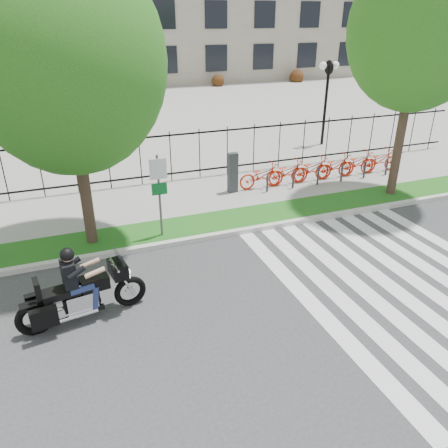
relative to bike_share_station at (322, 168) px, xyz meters
name	(u,v)px	position (x,y,z in m)	size (l,w,h in m)	color
ground	(226,327)	(-6.92, -7.20, -0.64)	(120.00, 120.00, 0.00)	#363639
curb	(177,242)	(-6.92, -3.10, -0.56)	(60.00, 0.20, 0.15)	beige
grass_verge	(169,230)	(-6.92, -2.25, -0.56)	(60.00, 1.50, 0.15)	#195916
sidewalk	(152,202)	(-6.92, 0.25, -0.56)	(60.00, 3.50, 0.15)	gray
plaza	(98,112)	(-6.92, 17.80, -0.59)	(80.00, 34.00, 0.10)	gray
crosswalk_stripes	(403,284)	(-2.09, -7.20, -0.63)	(5.70, 8.00, 0.01)	silver
iron_fence	(140,160)	(-6.92, 2.00, 0.51)	(30.00, 0.06, 2.00)	black
lamp_post_right	(328,82)	(3.08, 4.80, 2.57)	(1.06, 0.70, 4.25)	black
street_tree_1	(66,61)	(-9.25, -2.25, 4.52)	(4.99, 4.99, 7.88)	#37271E
street_tree_2	(419,30)	(1.62, -2.25, 5.13)	(4.55, 4.55, 8.25)	#37271E
bike_share_station	(322,168)	(0.00, 0.00, 0.00)	(7.79, 0.86, 1.50)	#2D2D33
sign_pole_regulatory	(159,186)	(-7.23, -2.62, 1.10)	(0.50, 0.09, 2.50)	#59595B
motorcycle_rider	(81,291)	(-9.76, -5.77, 0.10)	(2.86, 1.03, 2.21)	black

